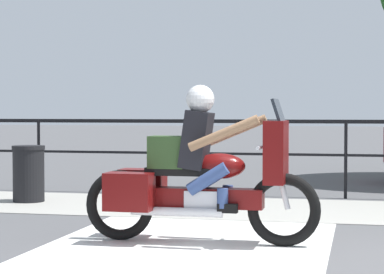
% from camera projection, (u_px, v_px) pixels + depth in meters
% --- Properties ---
extents(ground_plane, '(120.00, 120.00, 0.00)m').
position_uv_depth(ground_plane, '(335.00, 260.00, 6.77)').
color(ground_plane, '#4C4C4F').
extents(sidewalk_band, '(44.00, 2.40, 0.01)m').
position_uv_depth(sidewalk_band, '(343.00, 211.00, 10.08)').
color(sidewalk_band, '#99968E').
rests_on(sidewalk_band, ground).
extents(crosswalk_band, '(2.83, 6.00, 0.01)m').
position_uv_depth(crosswalk_band, '(172.00, 257.00, 6.90)').
color(crosswalk_band, silver).
rests_on(crosswalk_band, ground).
extents(fence_railing, '(36.00, 0.05, 1.22)m').
position_uv_depth(fence_railing, '(346.00, 137.00, 11.53)').
color(fence_railing, black).
rests_on(fence_railing, ground).
extents(motorcycle, '(2.45, 0.76, 1.62)m').
position_uv_depth(motorcycle, '(198.00, 175.00, 7.63)').
color(motorcycle, black).
rests_on(motorcycle, ground).
extents(trash_bin, '(0.49, 0.49, 0.84)m').
position_uv_depth(trash_bin, '(29.00, 174.00, 11.08)').
color(trash_bin, black).
rests_on(trash_bin, ground).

